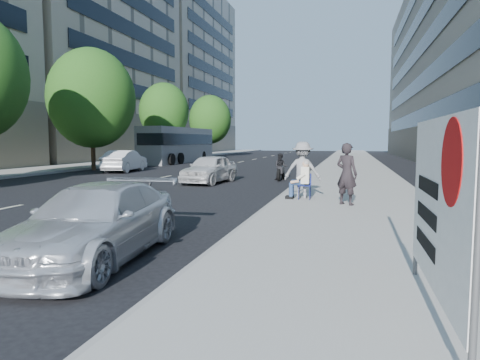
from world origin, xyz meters
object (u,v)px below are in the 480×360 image
(white_sedan_mid, at_px, (125,161))
(white_sedan_near, at_px, (209,169))
(protest_banner, at_px, (437,205))
(motorcycle, at_px, (281,168))
(seated_protester, at_px, (302,177))
(pedestrian_woman, at_px, (347,174))
(parked_sedan, at_px, (96,222))
(bus, at_px, (178,145))
(jogger, at_px, (302,170))

(white_sedan_mid, bearing_deg, white_sedan_near, 137.75)
(protest_banner, relative_size, white_sedan_near, 0.74)
(white_sedan_near, distance_m, motorcycle, 3.96)
(seated_protester, relative_size, pedestrian_woman, 0.69)
(white_sedan_mid, bearing_deg, protest_banner, 120.69)
(pedestrian_woman, bearing_deg, parked_sedan, 88.59)
(seated_protester, bearing_deg, bus, 120.94)
(protest_banner, relative_size, motorcycle, 1.50)
(jogger, height_order, white_sedan_near, jogger)
(parked_sedan, bearing_deg, bus, 105.53)
(jogger, bearing_deg, white_sedan_mid, -36.81)
(protest_banner, height_order, bus, bus)
(motorcycle, bearing_deg, jogger, -79.54)
(pedestrian_woman, relative_size, white_sedan_near, 0.45)
(seated_protester, relative_size, white_sedan_mid, 0.30)
(white_sedan_near, relative_size, white_sedan_mid, 0.95)
(white_sedan_mid, xyz_separation_m, bus, (-1.30, 12.45, 0.92))
(jogger, xyz_separation_m, parked_sedan, (-2.80, -7.81, -0.45))
(motorcycle, height_order, bus, bus)
(seated_protester, xyz_separation_m, jogger, (0.01, 0.16, 0.23))
(protest_banner, xyz_separation_m, white_sedan_near, (-7.68, 15.04, -0.70))
(seated_protester, bearing_deg, jogger, 86.06)
(white_sedan_near, xyz_separation_m, motorcycle, (3.19, 2.34, -0.07))
(protest_banner, xyz_separation_m, bus, (-16.92, 33.28, 0.23))
(jogger, bearing_deg, protest_banner, 109.11)
(jogger, xyz_separation_m, motorcycle, (-2.00, 8.02, -0.47))
(jogger, bearing_deg, pedestrian_woman, 147.14)
(seated_protester, distance_m, jogger, 0.28)
(protest_banner, height_order, motorcycle, protest_banner)
(motorcycle, bearing_deg, protest_banner, -79.11)
(protest_banner, distance_m, white_sedan_near, 16.90)
(protest_banner, bearing_deg, pedestrian_woman, 97.08)
(jogger, height_order, motorcycle, jogger)
(seated_protester, distance_m, pedestrian_woman, 1.75)
(protest_banner, height_order, white_sedan_near, protest_banner)
(parked_sedan, xyz_separation_m, motorcycle, (0.80, 15.83, -0.02))
(parked_sedan, distance_m, bus, 33.80)
(parked_sedan, xyz_separation_m, white_sedan_mid, (-10.33, 19.26, 0.06))
(jogger, xyz_separation_m, bus, (-14.44, 23.91, 0.53))
(pedestrian_woman, xyz_separation_m, bus, (-15.89, 25.01, 0.55))
(white_sedan_mid, distance_m, bus, 12.55)
(white_sedan_mid, bearing_deg, parked_sedan, 112.04)
(jogger, height_order, pedestrian_woman, jogger)
(jogger, xyz_separation_m, pedestrian_woman, (1.45, -1.10, -0.02))
(seated_protester, xyz_separation_m, protest_banner, (2.49, -9.21, 0.53))
(pedestrian_woman, bearing_deg, white_sedan_near, -14.55)
(parked_sedan, xyz_separation_m, white_sedan_near, (-2.40, 13.48, 0.05))
(white_sedan_mid, bearing_deg, motorcycle, 156.66)
(white_sedan_near, bearing_deg, pedestrian_woman, -39.79)
(white_sedan_near, distance_m, bus, 20.46)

